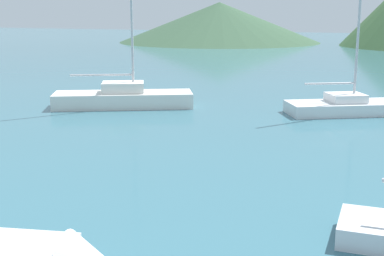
% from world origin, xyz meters
% --- Properties ---
extents(sailboat_inner, '(5.78, 4.57, 9.60)m').
position_xyz_m(sailboat_inner, '(2.59, 24.72, 0.43)').
color(sailboat_inner, white).
rests_on(sailboat_inner, ground_plane).
extents(sailboat_middle, '(7.15, 5.12, 11.51)m').
position_xyz_m(sailboat_middle, '(-8.10, 22.28, 0.53)').
color(sailboat_middle, white).
rests_on(sailboat_middle, ground_plane).
extents(hill_west, '(30.90, 30.90, 6.05)m').
position_xyz_m(hill_west, '(-22.93, 77.98, 3.02)').
color(hill_west, '#38563D').
rests_on(hill_west, ground_plane).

